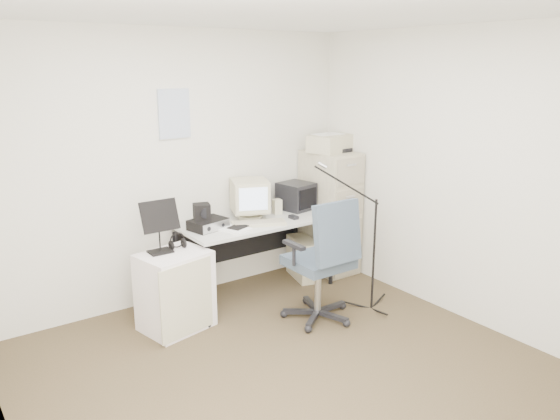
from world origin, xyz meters
TOP-DOWN VIEW (x-y plane):
  - floor at (0.00, 0.00)m, footprint 3.60×3.60m
  - ceiling at (0.00, 0.00)m, footprint 3.60×3.60m
  - wall_back at (0.00, 1.80)m, footprint 3.60×0.02m
  - wall_right at (1.80, 0.00)m, footprint 0.02×3.60m
  - wall_calendar at (-0.02, 1.79)m, footprint 0.30×0.02m
  - filing_cabinet at (1.58, 1.48)m, footprint 0.40×0.60m
  - printer at (1.58, 1.49)m, footprint 0.51×0.41m
  - desk at (0.63, 1.45)m, footprint 1.50×0.70m
  - crt_monitor at (0.62, 1.55)m, footprint 0.45×0.46m
  - crt_tv at (1.18, 1.56)m, footprint 0.35×0.37m
  - desk_speaker at (0.91, 1.51)m, footprint 0.09×0.09m
  - keyboard at (0.56, 1.30)m, footprint 0.53×0.36m
  - mouse at (0.94, 1.27)m, footprint 0.06×0.10m
  - radio_receiver at (0.11, 1.45)m, footprint 0.37×0.30m
  - radio_speaker at (0.06, 1.48)m, footprint 0.18×0.17m
  - papers at (0.28, 1.29)m, footprint 0.29×0.33m
  - pc_tower at (1.21, 1.46)m, footprint 0.31×0.49m
  - office_chair at (0.73, 0.63)m, footprint 0.64×0.64m
  - side_cart at (-0.37, 1.19)m, footprint 0.62×0.54m
  - music_stand at (-0.44, 1.26)m, footprint 0.35×0.25m
  - headphones at (-0.29, 1.27)m, footprint 0.20×0.20m
  - mic_stand at (1.27, 0.50)m, footprint 0.03×0.03m

SIDE VIEW (x-z plane):
  - floor at x=0.00m, z-range -0.01..0.00m
  - pc_tower at x=1.21m, z-range 0.00..0.42m
  - side_cart at x=-0.37m, z-range 0.00..0.67m
  - desk at x=0.63m, z-range 0.00..0.73m
  - office_chair at x=0.73m, z-range 0.00..1.11m
  - filing_cabinet at x=1.58m, z-range 0.00..1.30m
  - mic_stand at x=1.27m, z-range 0.00..1.35m
  - headphones at x=-0.29m, z-range 0.71..0.73m
  - papers at x=0.28m, z-range 0.73..0.75m
  - keyboard at x=0.56m, z-range 0.73..0.76m
  - mouse at x=0.94m, z-range 0.73..0.76m
  - radio_receiver at x=0.11m, z-range 0.73..0.82m
  - desk_speaker at x=0.91m, z-range 0.73..0.88m
  - crt_tv at x=1.18m, z-range 0.73..1.00m
  - radio_speaker at x=0.06m, z-range 0.82..0.97m
  - music_stand at x=-0.44m, z-range 0.67..1.13m
  - crt_monitor at x=0.62m, z-range 0.73..1.10m
  - wall_back at x=0.00m, z-range 0.00..2.50m
  - wall_right at x=1.80m, z-range 0.00..2.50m
  - printer at x=1.58m, z-range 1.30..1.47m
  - wall_calendar at x=-0.02m, z-range 1.53..1.97m
  - ceiling at x=0.00m, z-range 2.50..2.50m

